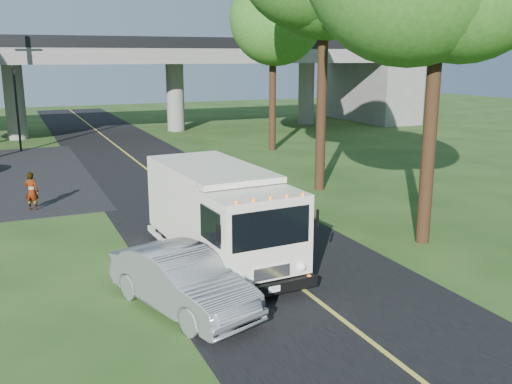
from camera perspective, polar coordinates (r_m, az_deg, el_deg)
ground at (r=15.97m, az=3.10°, el=-8.56°), size 120.00×120.00×0.00m
road at (r=24.87m, az=-7.32°, el=-0.53°), size 7.00×90.00×0.02m
lane_line at (r=24.87m, az=-7.32°, el=-0.48°), size 0.12×90.00×0.01m
overpass at (r=45.71m, az=-15.54°, el=11.22°), size 54.00×10.00×7.30m
traffic_signal at (r=39.29m, az=-22.85°, el=8.38°), size 0.18×0.22×5.20m
tree_right_far at (r=36.74m, az=2.13°, el=17.09°), size 5.77×5.67×10.99m
step_van at (r=16.69m, az=-3.69°, el=-2.03°), size 2.85×6.85×2.82m
silver_sedan at (r=13.96m, az=-7.40°, el=-8.75°), size 2.88×4.72×1.47m
pedestrian at (r=24.19m, az=-21.53°, el=0.08°), size 0.67×0.60×1.54m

